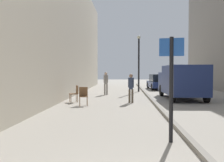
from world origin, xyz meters
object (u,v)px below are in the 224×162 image
Objects in this scene: delivery_van at (182,81)px; parked_car at (159,82)px; pedestrian_main_foreground at (131,86)px; lamp_post at (139,60)px; cafe_chair_near_window at (75,92)px; street_sign_post at (171,80)px; pedestrian_mid_block at (106,82)px; cafe_chair_by_doorway at (83,95)px.

delivery_van is 1.31× the size of parked_car.
lamp_post is (0.84, 7.90, 1.80)m from pedestrian_main_foreground.
delivery_van is at bearing -90.79° from parked_car.
pedestrian_main_foreground is at bearing -116.42° from cafe_chair_near_window.
street_sign_post is (-2.12, -18.84, 0.83)m from parked_car.
parked_car is 18.98m from street_sign_post.
delivery_van is 10.47m from street_sign_post.
pedestrian_mid_block is at bearing -66.84° from street_sign_post.
delivery_van reaches higher than cafe_chair_near_window.
pedestrian_main_foreground is 5.19m from pedestrian_mid_block.
delivery_van is at bearing -91.47° from street_sign_post.
lamp_post is at bearing 111.49° from delivery_van.
delivery_van is 8.68m from parked_car.
street_sign_post is 15.94m from lamp_post.
pedestrian_mid_block is at bearing -106.11° from cafe_chair_by_doorway.
cafe_chair_near_window is at bearing -164.21° from delivery_van.
street_sign_post reaches higher than delivery_van.
parked_car is at bearing 81.43° from pedestrian_main_foreground.
cafe_chair_by_doorway is at bearing -176.39° from cafe_chair_near_window.
pedestrian_mid_block is 4.34m from lamp_post.
parked_car is (2.92, 10.84, -0.21)m from pedestrian_main_foreground.
pedestrian_main_foreground is at bearing -96.10° from lamp_post.
cafe_chair_by_doorway is (-0.71, -6.11, -0.42)m from pedestrian_mid_block.
street_sign_post reaches higher than parked_car.
parked_car is 13.21m from cafe_chair_by_doorway.
cafe_chair_near_window is at bearing -52.30° from street_sign_post.
parked_car is at bearing 54.73° from lamp_post.
pedestrian_main_foreground is 8.06m from street_sign_post.
parked_car reaches higher than cafe_chair_near_window.
pedestrian_mid_block is 0.65× the size of street_sign_post.
pedestrian_mid_block is 4.89m from cafe_chair_near_window.
pedestrian_mid_block is at bearing 116.18° from pedestrian_main_foreground.
pedestrian_mid_block is 1.79× the size of cafe_chair_near_window.
cafe_chair_by_doorway is (-5.38, -12.06, -0.17)m from parked_car.
pedestrian_mid_block reaches higher than parked_car.
parked_car is at bearing -123.51° from cafe_chair_by_doorway.
delivery_van is 5.95× the size of cafe_chair_near_window.
delivery_van is (3.23, 2.18, 0.23)m from pedestrian_main_foreground.
parked_car is 4.12m from lamp_post.
pedestrian_main_foreground is 1.70× the size of cafe_chair_near_window.
pedestrian_main_foreground is 0.29× the size of delivery_van.
cafe_chair_by_doorway is (-5.69, -3.40, -0.60)m from delivery_van.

